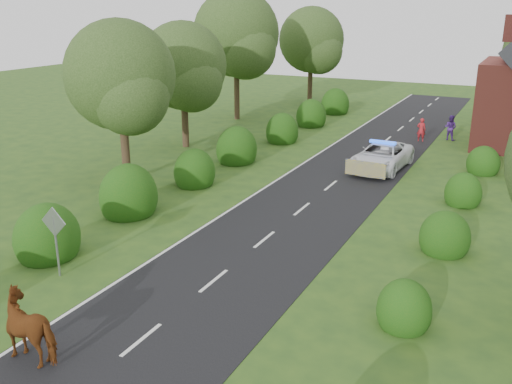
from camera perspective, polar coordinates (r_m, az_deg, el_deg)
The scene contains 14 objects.
ground at distance 16.81m, azimuth -11.38°, elevation -14.33°, with size 120.00×120.00×0.00m, color #28481B.
road at distance 28.94m, azimuth 6.82°, elevation 0.10°, with size 6.00×70.00×0.02m, color black.
road_markings at distance 27.66m, azimuth 2.25°, elevation -0.61°, with size 4.96×70.00×0.01m.
hedgerow_left at distance 28.70m, azimuth -7.74°, elevation 1.45°, with size 2.75×50.41×3.00m.
hedgerow_right at distance 23.87m, azimuth 18.78°, elevation -3.39°, with size 2.10×45.78×2.10m.
tree_left_a at distance 29.80m, azimuth -13.22°, elevation 10.80°, with size 5.74×5.60×8.38m.
tree_left_b at distance 37.13m, azimuth -7.10°, elevation 12.04°, with size 5.74×5.60×8.07m.
tree_left_c at distance 46.31m, azimuth -1.75°, elevation 15.21°, with size 6.97×6.80×10.22m.
tree_left_d at distance 54.48m, azimuth 5.76°, elevation 14.64°, with size 6.15×6.00×8.89m.
road_sign at distance 20.47m, azimuth -19.47°, elevation -3.74°, with size 1.06×0.08×2.53m.
cow at distance 16.54m, azimuth -21.26°, elevation -12.75°, with size 1.15×2.18×1.55m, color #5B2615.
police_van at distance 33.22m, azimuth 12.46°, elevation 3.50°, with size 2.83×5.58×1.65m.
pedestrian_red at distance 40.80m, azimuth 16.20°, elevation 5.99°, with size 0.59×0.39×1.62m, color #B21E25.
pedestrian_purple at distance 41.83m, azimuth 18.87°, elevation 6.10°, with size 0.85×0.66×1.74m, color #47237A.
Camera 1 is at (9.03, -11.00, 8.94)m, focal length 40.00 mm.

